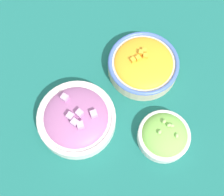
% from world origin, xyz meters
% --- Properties ---
extents(ground_plane, '(3.00, 3.00, 0.00)m').
position_xyz_m(ground_plane, '(0.00, 0.00, 0.00)').
color(ground_plane, '#196056').
extents(bowl_red_onion, '(0.21, 0.21, 0.08)m').
position_xyz_m(bowl_red_onion, '(0.08, 0.07, 0.03)').
color(bowl_red_onion, silver).
rests_on(bowl_red_onion, ground_plane).
extents(bowl_lettuce, '(0.14, 0.14, 0.07)m').
position_xyz_m(bowl_lettuce, '(-0.15, 0.08, 0.02)').
color(bowl_lettuce, silver).
rests_on(bowl_lettuce, ground_plane).
extents(bowl_squash, '(0.20, 0.20, 0.07)m').
position_xyz_m(bowl_squash, '(-0.07, -0.12, 0.03)').
color(bowl_squash, beige).
rests_on(bowl_squash, ground_plane).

